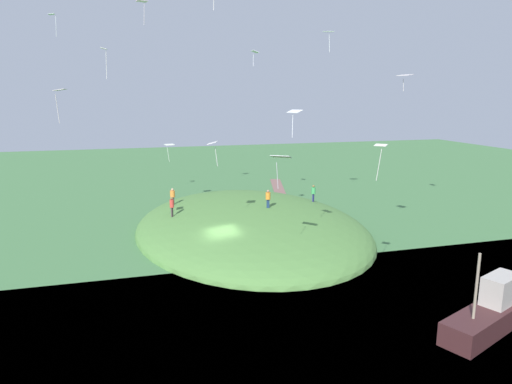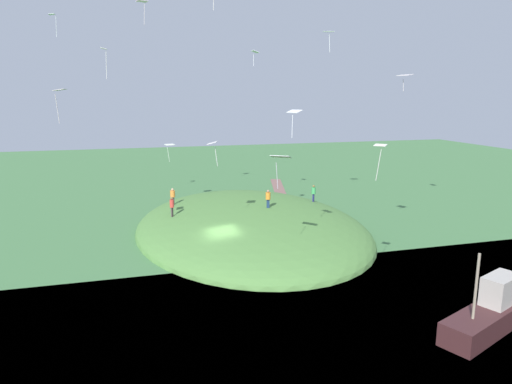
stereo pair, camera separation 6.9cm
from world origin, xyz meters
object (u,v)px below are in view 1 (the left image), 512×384
(kite_10, at_px, (169,145))
(kite_4, at_px, (213,144))
(kite_8, at_px, (405,76))
(kite_0, at_px, (60,92))
(person_watching_kites, at_px, (313,191))
(boat_on_lake, at_px, (491,312))
(person_walking_path, at_px, (268,197))
(person_with_child, at_px, (173,195))
(kite_9, at_px, (281,158))
(kite_12, at_px, (328,33))
(person_near_shore, at_px, (172,204))
(kite_6, at_px, (380,149))
(kite_2, at_px, (295,113))
(kite_5, at_px, (142,2))
(kite_1, at_px, (52,16))
(kite_13, at_px, (255,52))
(kite_3, at_px, (104,52))

(kite_10, bearing_deg, kite_4, -173.95)
(kite_8, bearing_deg, kite_0, 86.04)
(person_watching_kites, bearing_deg, kite_8, -132.73)
(boat_on_lake, bearing_deg, kite_4, 104.54)
(person_walking_path, relative_size, person_watching_kites, 0.96)
(person_with_child, xyz_separation_m, kite_9, (-18.47, -5.02, 5.86))
(kite_0, distance_m, kite_4, 11.26)
(kite_8, height_order, kite_12, kite_12)
(person_watching_kites, bearing_deg, kite_0, 160.71)
(kite_0, height_order, kite_12, kite_12)
(person_near_shore, height_order, kite_6, kite_6)
(kite_0, relative_size, kite_4, 1.10)
(person_watching_kites, xyz_separation_m, person_near_shore, (-2.41, 14.52, 0.13))
(boat_on_lake, relative_size, person_watching_kites, 4.17)
(kite_2, bearing_deg, kite_5, 22.25)
(person_watching_kites, xyz_separation_m, kite_8, (-13.27, -1.10, 10.94))
(kite_1, relative_size, kite_10, 1.00)
(boat_on_lake, bearing_deg, kite_6, 118.42)
(kite_10, height_order, kite_12, kite_12)
(person_with_child, bearing_deg, kite_10, -73.19)
(boat_on_lake, distance_m, kite_1, 40.36)
(kite_2, height_order, kite_8, kite_8)
(person_near_shore, bearing_deg, kite_2, 66.77)
(person_with_child, height_order, kite_4, kite_4)
(person_near_shore, distance_m, kite_10, 11.81)
(kite_1, xyz_separation_m, kite_6, (-22.99, -19.10, -9.64))
(boat_on_lake, relative_size, person_walking_path, 4.36)
(kite_5, bearing_deg, kite_4, -162.94)
(person_watching_kites, bearing_deg, kite_13, 104.54)
(kite_5, bearing_deg, boat_on_lake, -151.02)
(boat_on_lake, height_order, kite_4, kite_4)
(kite_5, distance_m, kite_13, 11.69)
(person_near_shore, height_order, kite_1, kite_1)
(kite_0, distance_m, kite_12, 25.73)
(person_near_shore, xyz_separation_m, kite_9, (-13.54, -5.55, 5.67))
(kite_9, relative_size, kite_13, 1.39)
(kite_5, height_order, kite_12, kite_5)
(person_walking_path, height_order, kite_5, kite_5)
(kite_13, bearing_deg, kite_5, 77.33)
(kite_6, bearing_deg, person_walking_path, 5.15)
(kite_6, bearing_deg, person_near_shore, 29.28)
(kite_4, relative_size, kite_13, 1.25)
(kite_12, relative_size, kite_13, 1.27)
(kite_1, xyz_separation_m, kite_10, (5.76, -10.13, -12.13))
(person_with_child, relative_size, kite_4, 0.88)
(kite_3, bearing_deg, kite_12, -72.40)
(kite_1, bearing_deg, kite_12, -98.39)
(person_near_shore, bearing_deg, kite_10, -146.87)
(boat_on_lake, height_order, kite_1, kite_1)
(boat_on_lake, distance_m, person_near_shore, 26.28)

